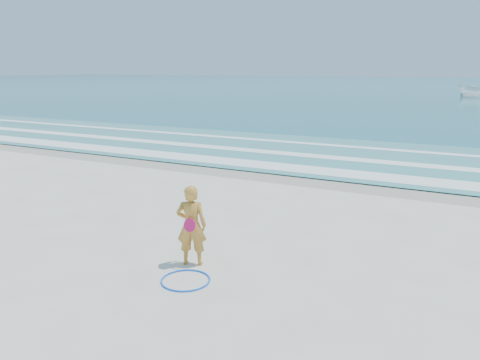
% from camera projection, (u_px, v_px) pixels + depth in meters
% --- Properties ---
extents(ground, '(400.00, 400.00, 0.00)m').
position_uv_depth(ground, '(147.00, 269.00, 9.47)').
color(ground, silver).
rests_on(ground, ground).
extents(wet_sand, '(400.00, 2.40, 0.00)m').
position_uv_depth(wet_sand, '(301.00, 178.00, 17.24)').
color(wet_sand, '#B2A893').
rests_on(wet_sand, ground).
extents(ocean, '(400.00, 190.00, 0.04)m').
position_uv_depth(ocean, '(455.00, 86.00, 100.19)').
color(ocean, '#19727F').
rests_on(ocean, ground).
extents(shallow, '(400.00, 10.00, 0.01)m').
position_uv_depth(shallow, '(338.00, 155.00, 21.55)').
color(shallow, '#59B7AD').
rests_on(shallow, ocean).
extents(foam_near, '(400.00, 1.40, 0.01)m').
position_uv_depth(foam_near, '(312.00, 170.00, 18.35)').
color(foam_near, white).
rests_on(foam_near, shallow).
extents(foam_mid, '(400.00, 0.90, 0.01)m').
position_uv_depth(foam_mid, '(333.00, 158.00, 20.86)').
color(foam_mid, white).
rests_on(foam_mid, shallow).
extents(foam_far, '(400.00, 0.60, 0.01)m').
position_uv_depth(foam_far, '(352.00, 147.00, 23.71)').
color(foam_far, white).
rests_on(foam_far, shallow).
extents(hoop, '(1.23, 1.23, 0.03)m').
position_uv_depth(hoop, '(186.00, 280.00, 8.92)').
color(hoop, blue).
rests_on(hoop, ground).
extents(boat, '(5.21, 3.18, 1.89)m').
position_uv_depth(boat, '(478.00, 91.00, 61.42)').
color(boat, white).
rests_on(boat, ocean).
extents(woman, '(0.72, 0.61, 1.69)m').
position_uv_depth(woman, '(191.00, 225.00, 9.50)').
color(woman, '#CB872F').
rests_on(woman, ground).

